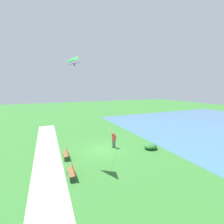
% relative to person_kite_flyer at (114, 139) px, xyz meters
% --- Properties ---
extents(ground_plane, '(120.00, 120.00, 0.00)m').
position_rel_person_kite_flyer_xyz_m(ground_plane, '(1.35, 0.00, -1.05)').
color(ground_plane, '#33702D').
extents(walkway_path, '(2.96, 32.04, 0.02)m').
position_rel_person_kite_flyer_xyz_m(walkway_path, '(6.97, 2.00, -1.04)').
color(walkway_path, '#B7AD99').
rests_on(walkway_path, ground).
extents(person_kite_flyer, '(0.62, 0.51, 1.83)m').
position_rel_person_kite_flyer_xyz_m(person_kite_flyer, '(0.00, 0.00, 0.00)').
color(person_kite_flyer, '#232328').
rests_on(person_kite_flyer, ground).
extents(flying_kite, '(4.53, 2.86, 7.36)m').
position_rel_person_kite_flyer_xyz_m(flying_kite, '(4.26, 2.23, 7.67)').
color(flying_kite, green).
extents(park_bench_near_walkway, '(0.47, 1.51, 0.88)m').
position_rel_person_kite_flyer_xyz_m(park_bench_near_walkway, '(5.27, 0.53, -0.54)').
color(park_bench_near_walkway, brown).
rests_on(park_bench_near_walkway, ground).
extents(park_bench_far_walkway, '(0.47, 1.51, 0.88)m').
position_rel_person_kite_flyer_xyz_m(park_bench_far_walkway, '(5.33, 4.03, -0.54)').
color(park_bench_far_walkway, brown).
rests_on(park_bench_far_walkway, ground).
extents(lakeside_shrub, '(1.50, 1.28, 0.63)m').
position_rel_person_kite_flyer_xyz_m(lakeside_shrub, '(-3.57, 1.97, -0.73)').
color(lakeside_shrub, '#2D7033').
rests_on(lakeside_shrub, ground).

